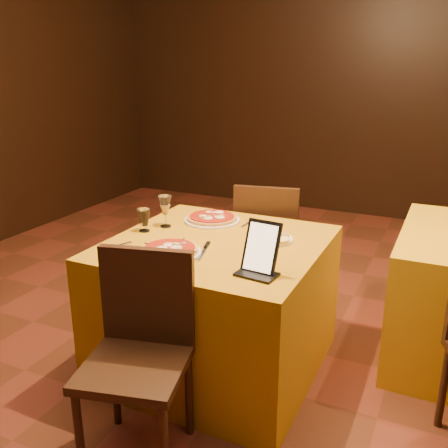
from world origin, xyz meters
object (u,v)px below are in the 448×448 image
at_px(chair_main_near, 134,366).
at_px(pizza_far, 212,219).
at_px(water_glass, 144,220).
at_px(tablet, 261,247).
at_px(main_table, 217,305).
at_px(pizza_near, 170,251).
at_px(chair_main_far, 269,244).
at_px(wine_glass, 165,211).

relative_size(chair_main_near, pizza_far, 2.72).
height_order(water_glass, tablet, tablet).
bearing_deg(pizza_far, water_glass, -128.50).
distance_m(chair_main_near, tablet, 0.75).
xyz_separation_m(main_table, pizza_near, (-0.13, -0.26, 0.39)).
distance_m(main_table, pizza_near, 0.49).
bearing_deg(pizza_near, water_glass, 142.35).
relative_size(chair_main_far, wine_glass, 4.79).
bearing_deg(water_glass, tablet, -17.79).
height_order(chair_main_near, water_glass, chair_main_near).
xyz_separation_m(chair_main_near, tablet, (0.36, 0.51, 0.41)).
bearing_deg(chair_main_far, tablet, 97.19).
bearing_deg(pizza_far, pizza_near, -85.10).
distance_m(pizza_far, wine_glass, 0.30).
height_order(pizza_near, wine_glass, wine_glass).
relative_size(chair_main_near, chair_main_far, 1.00).
bearing_deg(tablet, main_table, 147.93).
bearing_deg(pizza_near, main_table, 63.03).
xyz_separation_m(wine_glass, tablet, (0.74, -0.38, 0.03)).
distance_m(chair_main_far, tablet, 1.24).
height_order(chair_main_far, water_glass, chair_main_far).
bearing_deg(pizza_far, main_table, -59.07).
bearing_deg(tablet, wine_glass, 158.91).
bearing_deg(pizza_near, tablet, -2.08).
xyz_separation_m(pizza_near, pizza_far, (-0.05, 0.57, -0.00)).
relative_size(pizza_near, wine_glass, 1.67).
relative_size(chair_main_far, pizza_far, 2.72).
relative_size(main_table, chair_main_far, 1.21).
height_order(main_table, tablet, tablet).
relative_size(chair_main_far, water_glass, 7.00).
xyz_separation_m(pizza_near, tablet, (0.49, -0.02, 0.10)).
height_order(chair_main_far, pizza_far, chair_main_far).
bearing_deg(main_table, chair_main_near, -90.00).
xyz_separation_m(chair_main_near, pizza_near, (-0.13, 0.53, 0.31)).
xyz_separation_m(main_table, chair_main_far, (0.00, 0.83, 0.08)).
xyz_separation_m(main_table, chair_main_near, (0.00, -0.79, 0.08)).
xyz_separation_m(chair_main_far, pizza_far, (-0.18, -0.53, 0.31)).
relative_size(wine_glass, water_glass, 1.46).
height_order(chair_main_far, tablet, tablet).
height_order(chair_main_near, pizza_far, chair_main_near).
bearing_deg(pizza_far, tablet, -47.34).
relative_size(pizza_near, water_glass, 2.44).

